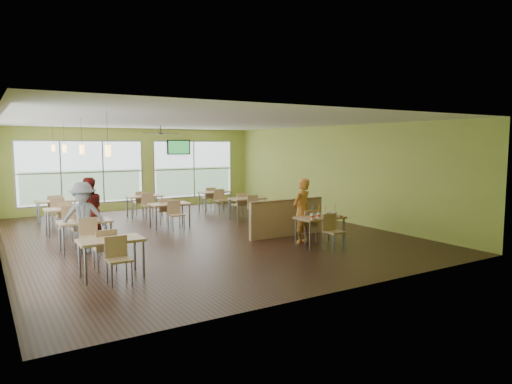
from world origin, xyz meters
TOP-DOWN VIEW (x-y plane):
  - room at (0.00, 0.00)m, footprint 12.00×12.04m
  - window_bays at (-2.65, 3.08)m, footprint 9.24×10.24m
  - main_table at (2.00, -3.00)m, footprint 1.22×1.52m
  - half_wall_divider at (2.00, -1.55)m, footprint 2.40×0.14m
  - dining_tables at (-1.05, 1.71)m, footprint 6.92×8.72m
  - pendant_lights at (-3.20, 0.68)m, footprint 0.11×7.31m
  - ceiling_fan at (-0.00, 3.00)m, footprint 1.25×1.25m
  - tv_backwall at (1.80, 5.90)m, footprint 1.00×0.07m
  - man_plaid at (1.83, -2.46)m, footprint 0.72×0.58m
  - patron_maroon at (-2.91, 0.53)m, footprint 0.85×0.67m
  - patron_grey at (-3.26, -0.62)m, footprint 1.23×0.94m
  - cup_blue at (1.56, -3.24)m, footprint 0.11×0.11m
  - cup_yellow at (1.81, -3.17)m, footprint 0.10×0.10m
  - cup_red_near at (2.04, -3.15)m, footprint 0.09×0.09m
  - cup_red_far at (2.29, -3.22)m, footprint 0.10×0.10m
  - food_basket at (2.40, -2.96)m, footprint 0.27×0.27m
  - ketchup_cup at (2.46, -3.28)m, footprint 0.07×0.07m
  - wrapper_left at (1.59, -3.30)m, footprint 0.17×0.16m
  - wrapper_mid at (2.01, -2.83)m, footprint 0.22×0.21m
  - wrapper_right at (2.22, -3.30)m, footprint 0.13×0.12m

SIDE VIEW (x-z plane):
  - half_wall_divider at x=2.00m, z-range 0.00..1.04m
  - dining_tables at x=-1.05m, z-range 0.20..1.07m
  - main_table at x=2.00m, z-range 0.20..1.07m
  - ketchup_cup at x=2.46m, z-range 0.75..0.78m
  - wrapper_right at x=2.22m, z-range 0.75..0.78m
  - wrapper_left at x=1.59m, z-range 0.75..0.79m
  - wrapper_mid at x=2.01m, z-range 0.75..0.80m
  - food_basket at x=2.40m, z-range 0.75..0.82m
  - cup_red_near at x=2.04m, z-range 0.65..0.98m
  - cup_yellow at x=1.81m, z-range 0.64..1.00m
  - cup_red_far at x=2.29m, z-range 0.64..1.01m
  - cup_blue at x=1.56m, z-range 0.64..1.02m
  - patron_grey at x=-3.26m, z-range 0.00..1.69m
  - man_plaid at x=1.83m, z-range 0.00..1.70m
  - patron_maroon at x=-2.91m, z-range 0.00..1.72m
  - window_bays at x=-2.65m, z-range 0.29..2.66m
  - room at x=0.00m, z-range 0.00..3.20m
  - tv_backwall at x=1.80m, z-range 2.15..2.75m
  - pendant_lights at x=-3.20m, z-range 2.02..2.88m
  - ceiling_fan at x=0.00m, z-range 2.80..3.09m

